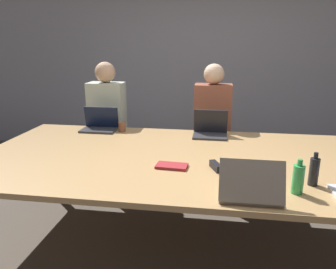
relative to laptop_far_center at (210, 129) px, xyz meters
name	(u,v)px	position (x,y,z in m)	size (l,w,h in m)	color
ground_plane	(193,242)	(-0.10, -0.64, -0.85)	(24.00, 24.00, 0.00)	brown
curtain_wall	(208,60)	(-0.10, 1.88, 0.55)	(12.00, 0.06, 2.80)	#9999A3
conference_table	(195,163)	(-0.10, -0.64, -0.12)	(3.53, 1.66, 0.78)	tan
laptop_far_center	(210,129)	(0.00, 0.00, 0.00)	(0.33, 0.24, 0.25)	#333338
person_far_center	(212,131)	(0.01, 0.44, -0.14)	(0.40, 0.24, 1.45)	#2D2D38
bottle_near_right	(314,171)	(0.69, -1.06, 0.02)	(0.06, 0.06, 0.22)	black
laptop_far_left	(100,123)	(-1.14, 0.05, 0.00)	(0.36, 0.23, 0.24)	#333338
person_far_left	(108,127)	(-1.19, 0.41, -0.14)	(0.40, 0.24, 1.46)	#2D2D38
cup_far_left	(122,127)	(-0.90, 0.02, -0.02)	(0.07, 0.07, 0.10)	brown
laptop_near_midright	(251,188)	(0.27, -1.33, 0.00)	(0.37, 0.26, 0.25)	gray
bottle_near_midright	(298,179)	(0.56, -1.20, 0.02)	(0.07, 0.07, 0.22)	green
stapler	(216,166)	(0.07, -0.89, -0.05)	(0.10, 0.16, 0.05)	black
notebook	(172,166)	(-0.25, -0.89, -0.06)	(0.24, 0.14, 0.02)	maroon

